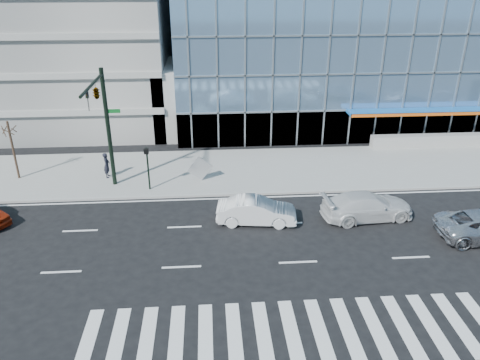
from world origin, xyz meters
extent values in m
plane|color=black|center=(0.00, 0.00, 0.00)|extent=(160.00, 160.00, 0.00)
cube|color=gray|center=(0.00, 8.00, 0.07)|extent=(120.00, 8.00, 0.15)
cube|color=#759DC3|center=(14.00, 26.00, 7.50)|extent=(42.00, 26.00, 15.00)
cube|color=gray|center=(-20.00, 26.00, 10.00)|extent=(24.00, 24.00, 20.00)
cube|color=gray|center=(-6.00, 18.00, 3.00)|extent=(6.00, 8.00, 6.00)
cylinder|color=black|center=(-11.00, 6.00, 4.15)|extent=(0.28, 0.28, 8.00)
cylinder|color=black|center=(-11.00, 3.20, 7.75)|extent=(0.18, 5.60, 0.18)
imported|color=black|center=(-11.00, 1.80, 7.15)|extent=(0.18, 0.22, 1.10)
imported|color=black|center=(-11.00, 4.00, 7.15)|extent=(0.48, 2.24, 0.90)
cube|color=#0C591E|center=(-10.55, 6.00, 5.35)|extent=(0.90, 0.05, 0.25)
cylinder|color=black|center=(-8.50, 5.00, 1.65)|extent=(0.12, 0.12, 3.00)
cube|color=black|center=(-8.50, 4.85, 2.95)|extent=(0.30, 0.25, 0.35)
cylinder|color=#332319|center=(-18.00, 7.50, 2.25)|extent=(0.16, 0.16, 4.20)
ellipsoid|color=#332319|center=(-18.00, 7.50, 3.93)|extent=(1.10, 1.10, 0.90)
imported|color=silver|center=(4.97, 0.33, 0.81)|extent=(5.78, 2.87, 1.61)
imported|color=silver|center=(-1.73, 0.24, 0.77)|extent=(4.84, 2.16, 1.54)
imported|color=black|center=(-11.69, 7.22, 1.06)|extent=(0.45, 0.67, 1.82)
cube|color=#A6A6A6|center=(-5.09, 6.15, 1.07)|extent=(1.82, 0.32, 1.83)
camera|label=1|loc=(-4.43, -23.88, 14.01)|focal=35.00mm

